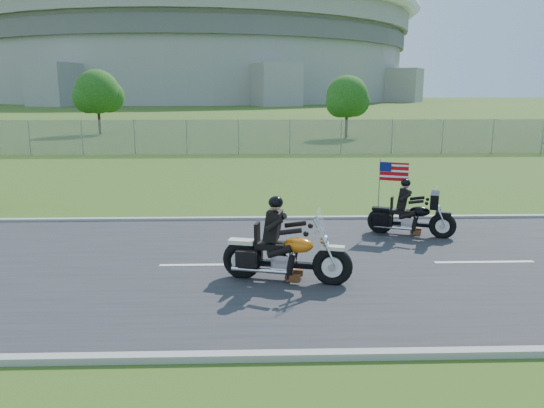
{
  "coord_description": "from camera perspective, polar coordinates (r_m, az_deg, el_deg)",
  "views": [
    {
      "loc": [
        -1.01,
        -10.94,
        3.78
      ],
      "look_at": [
        -0.67,
        0.0,
        1.38
      ],
      "focal_mm": 35.0,
      "sensor_mm": 36.0,
      "label": 1
    }
  ],
  "objects": [
    {
      "name": "ground",
      "position": [
        11.61,
        3.33,
        -6.65
      ],
      "size": [
        420.0,
        420.0,
        0.0
      ],
      "primitive_type": "plane",
      "color": "#2C4D18",
      "rests_on": "ground"
    },
    {
      "name": "road",
      "position": [
        11.61,
        3.33,
        -6.55
      ],
      "size": [
        120.0,
        8.0,
        0.04
      ],
      "primitive_type": "cube",
      "color": "#28282B",
      "rests_on": "ground"
    },
    {
      "name": "curb_north",
      "position": [
        15.48,
        2.01,
        -1.59
      ],
      "size": [
        120.0,
        0.18,
        0.12
      ],
      "primitive_type": "cube",
      "color": "#9E9B93",
      "rests_on": "ground"
    },
    {
      "name": "curb_south",
      "position": [
        7.9,
        6.01,
        -15.89
      ],
      "size": [
        120.0,
        0.18,
        0.12
      ],
      "primitive_type": "cube",
      "color": "#9E9B93",
      "rests_on": "ground"
    },
    {
      "name": "fence",
      "position": [
        31.32,
        -9.17,
        7.12
      ],
      "size": [
        60.0,
        0.03,
        2.0
      ],
      "primitive_type": "cube",
      "color": "gray",
      "rests_on": "ground"
    },
    {
      "name": "stadium",
      "position": [
        182.31,
        -8.08,
        15.96
      ],
      "size": [
        140.4,
        140.4,
        29.2
      ],
      "color": "#A3A099",
      "rests_on": "ground"
    },
    {
      "name": "tree_fence_near",
      "position": [
        41.58,
        8.14,
        11.13
      ],
      "size": [
        3.52,
        3.28,
        4.75
      ],
      "color": "#382316",
      "rests_on": "ground"
    },
    {
      "name": "tree_fence_mid",
      "position": [
        46.8,
        -18.19,
        11.18
      ],
      "size": [
        3.96,
        3.69,
        5.3
      ],
      "color": "#382316",
      "rests_on": "ground"
    },
    {
      "name": "motorcycle_lead",
      "position": [
        10.47,
        1.32,
        -5.58
      ],
      "size": [
        2.58,
        1.05,
        1.76
      ],
      "rotation": [
        0.0,
        0.0,
        -0.24
      ],
      "color": "black",
      "rests_on": "ground"
    },
    {
      "name": "motorcycle_follow",
      "position": [
        14.15,
        14.71,
        -1.36
      ],
      "size": [
        2.17,
        1.12,
        1.88
      ],
      "rotation": [
        0.0,
        0.0,
        -0.36
      ],
      "color": "black",
      "rests_on": "ground"
    }
  ]
}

